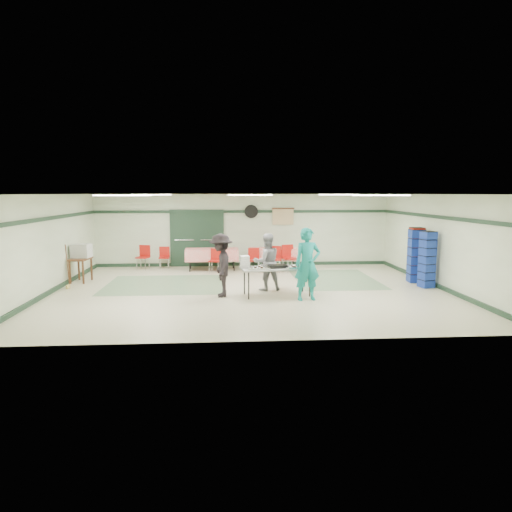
{
  "coord_description": "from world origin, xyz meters",
  "views": [
    {
      "loc": [
        -0.7,
        -12.65,
        2.73
      ],
      "look_at": [
        0.15,
        -0.3,
        1.02
      ],
      "focal_mm": 32.0,
      "sensor_mm": 36.0,
      "label": 1
    }
  ],
  "objects": [
    {
      "name": "sheet_tray_right",
      "position": [
        1.16,
        -0.79,
        0.77
      ],
      "size": [
        0.59,
        0.48,
        0.02
      ],
      "primitive_type": "cube",
      "rotation": [
        0.0,
        0.0,
        0.13
      ],
      "color": "silver",
      "rests_on": "serving_table"
    },
    {
      "name": "baseboard_back",
      "position": [
        0.0,
        4.47,
        0.06
      ],
      "size": [
        11.0,
        0.06,
        0.12
      ],
      "primitive_type": "cube",
      "color": "#1C3424",
      "rests_on": "floor"
    },
    {
      "name": "volunteer_dark",
      "position": [
        -0.81,
        -0.72,
        0.84
      ],
      "size": [
        0.69,
        1.12,
        1.68
      ],
      "primitive_type": "imported",
      "rotation": [
        0.0,
        0.0,
        -1.51
      ],
      "color": "black",
      "rests_on": "floor"
    },
    {
      "name": "dining_table_b",
      "position": [
        -1.17,
        3.55,
        0.57
      ],
      "size": [
        1.89,
        0.9,
        0.77
      ],
      "rotation": [
        0.0,
        0.0,
        0.04
      ],
      "color": "red",
      "rests_on": "floor"
    },
    {
      "name": "chair_loose_a",
      "position": [
        -2.91,
        4.02,
        0.48
      ],
      "size": [
        0.38,
        0.38,
        0.79
      ],
      "rotation": [
        0.0,
        0.0,
        0.04
      ],
      "color": "red",
      "rests_on": "floor"
    },
    {
      "name": "wall_left",
      "position": [
        -5.5,
        0.0,
        1.35
      ],
      "size": [
        0.0,
        9.0,
        9.0
      ],
      "primitive_type": "plane",
      "rotation": [
        1.57,
        0.0,
        1.57
      ],
      "color": "silver",
      "rests_on": "floor"
    },
    {
      "name": "chair_c",
      "position": [
        1.53,
        2.98,
        0.58
      ],
      "size": [
        0.57,
        0.57,
        0.94
      ],
      "rotation": [
        0.0,
        0.0,
        0.36
      ],
      "color": "red",
      "rests_on": "floor"
    },
    {
      "name": "chair_b",
      "position": [
        0.31,
        2.98,
        0.51
      ],
      "size": [
        0.39,
        0.39,
        0.84
      ],
      "rotation": [
        0.0,
        0.0,
        -0.0
      ],
      "color": "red",
      "rests_on": "floor"
    },
    {
      "name": "wall_front",
      "position": [
        0.0,
        -4.5,
        1.35
      ],
      "size": [
        11.0,
        0.0,
        11.0
      ],
      "primitive_type": "plane",
      "rotation": [
        -1.57,
        0.0,
        0.0
      ],
      "color": "silver",
      "rests_on": "floor"
    },
    {
      "name": "wall_right",
      "position": [
        5.5,
        0.0,
        1.35
      ],
      "size": [
        0.0,
        9.0,
        9.0
      ],
      "primitive_type": "plane",
      "rotation": [
        1.57,
        0.0,
        -1.57
      ],
      "color": "silver",
      "rests_on": "floor"
    },
    {
      "name": "crate_stack_red",
      "position": [
        5.15,
        0.81,
        0.85
      ],
      "size": [
        0.37,
        0.37,
        1.7
      ],
      "primitive_type": "cube",
      "rotation": [
        0.0,
        0.0,
        -0.0
      ],
      "color": "maroon",
      "rests_on": "floor"
    },
    {
      "name": "green_patch_a",
      "position": [
        -2.5,
        1.0,
        0.0
      ],
      "size": [
        3.5,
        3.0,
        0.01
      ],
      "primitive_type": "cube",
      "color": "gray",
      "rests_on": "floor"
    },
    {
      "name": "chair_loose_b",
      "position": [
        -3.61,
        3.83,
        0.54
      ],
      "size": [
        0.5,
        0.5,
        0.88
      ],
      "rotation": [
        0.0,
        0.0,
        -0.27
      ],
      "color": "red",
      "rests_on": "floor"
    },
    {
      "name": "foam_box_stack",
      "position": [
        -0.17,
        -0.66,
        0.92
      ],
      "size": [
        0.26,
        0.24,
        0.32
      ],
      "primitive_type": "cube",
      "rotation": [
        0.0,
        0.0,
        0.13
      ],
      "color": "white",
      "rests_on": "serving_table"
    },
    {
      "name": "trim_right",
      "position": [
        5.47,
        0.0,
        2.05
      ],
      "size": [
        0.06,
        9.0,
        0.1
      ],
      "primitive_type": "cube",
      "rotation": [
        0.0,
        0.0,
        1.57
      ],
      "color": "#1C3424",
      "rests_on": "wall_back"
    },
    {
      "name": "trim_back",
      "position": [
        0.0,
        4.47,
        2.05
      ],
      "size": [
        11.0,
        0.06,
        0.1
      ],
      "primitive_type": "cube",
      "color": "#1C3424",
      "rests_on": "wall_back"
    },
    {
      "name": "baseboard_left",
      "position": [
        -5.47,
        0.0,
        0.06
      ],
      "size": [
        0.06,
        9.0,
        0.12
      ],
      "primitive_type": "cube",
      "rotation": [
        0.0,
        0.0,
        1.57
      ],
      "color": "#1C3424",
      "rests_on": "floor"
    },
    {
      "name": "scroll_banner",
      "position": [
        1.5,
        4.44,
        1.85
      ],
      "size": [
        0.8,
        0.02,
        0.6
      ],
      "primitive_type": "cube",
      "color": "#D8BA87",
      "rests_on": "wall_back"
    },
    {
      "name": "green_patch_b",
      "position": [
        2.8,
        1.5,
        0.0
      ],
      "size": [
        2.5,
        3.5,
        0.01
      ],
      "primitive_type": "cube",
      "color": "gray",
      "rests_on": "floor"
    },
    {
      "name": "chair_d",
      "position": [
        -1.02,
        2.97,
        0.51
      ],
      "size": [
        0.47,
        0.47,
        0.83
      ],
      "rotation": [
        0.0,
        0.0,
        -0.26
      ],
      "color": "red",
      "rests_on": "floor"
    },
    {
      "name": "double_door_left",
      "position": [
        -2.2,
        4.44,
        1.05
      ],
      "size": [
        0.9,
        0.06,
        2.1
      ],
      "primitive_type": "cube",
      "color": "#989B98",
      "rests_on": "floor"
    },
    {
      "name": "trim_left",
      "position": [
        -5.47,
        0.0,
        2.05
      ],
      "size": [
        0.06,
        9.0,
        0.1
      ],
      "primitive_type": "cube",
      "rotation": [
        0.0,
        0.0,
        1.57
      ],
      "color": "#1C3424",
      "rests_on": "wall_back"
    },
    {
      "name": "double_door_right",
      "position": [
        -1.25,
        4.44,
        1.05
      ],
      "size": [
        0.9,
        0.06,
        2.1
      ],
      "primitive_type": "cube",
      "color": "#989B98",
      "rests_on": "floor"
    },
    {
      "name": "volunteer_grey",
      "position": [
        0.47,
        -0.03,
        0.81
      ],
      "size": [
        0.9,
        0.76,
        1.61
      ],
      "primitive_type": "imported",
      "rotation": [
        0.0,
        0.0,
        3.36
      ],
      "color": "gray",
      "rests_on": "floor"
    },
    {
      "name": "broom",
      "position": [
        -5.23,
        0.65,
        0.66
      ],
      "size": [
        0.06,
        0.21,
        1.26
      ],
      "primitive_type": "cylinder",
      "rotation": [
        0.14,
        0.0,
        0.17
      ],
      "color": "brown",
      "rests_on": "floor"
    },
    {
      "name": "floor",
      "position": [
        0.0,
        0.0,
        0.0
      ],
      "size": [
        11.0,
        11.0,
        0.0
      ],
      "primitive_type": "plane",
      "color": "beige",
      "rests_on": "ground"
    },
    {
      "name": "crate_stack_blue_a",
      "position": [
        5.15,
        0.82,
        0.82
      ],
      "size": [
        0.45,
        0.45,
        1.64
      ],
      "primitive_type": "cube",
      "rotation": [
        0.0,
        0.0,
        -0.08
      ],
      "color": "navy",
      "rests_on": "floor"
    },
    {
      "name": "sheet_tray_left",
      "position": [
        0.18,
        -0.87,
        0.77
      ],
      "size": [
        0.63,
        0.51,
        0.02
      ],
      "primitive_type": "cube",
      "rotation": [
        0.0,
        0.0,
        0.13
      ],
      "color": "silver",
      "rests_on": "serving_table"
    },
    {
      "name": "door_frame",
      "position": [
        -1.73,
        4.42,
        1.05
      ],
      "size": [
        2.0,
        0.03,
        2.15
      ],
      "primitive_type": "cube",
      "color": "#1C3424",
      "rests_on": "floor"
    },
    {
      "name": "wall_fan",
      "position": [
        0.3,
        4.44,
        2.05
      ],
      "size": [
        0.5,
        0.1,
        0.5
      ],
      "primitive_type": "cylinder",
      "rotation": [
        1.57,
        0.0,
        0.0
      ],
      "color": "black",
      "rests_on": "wall_back"
    },
    {
      "name": "sheet_tray_mid",
      "position": [
        0.56,
        -0.55,
        0.77
      ],
      "size": [
        0.63,
        0.51,
        0.02
      ],
      "primitive_type": "cube",
      "rotation": [
        0.0,
        0.0,
        0.13
      ],
      "color": "silver",
      "rests_on": "serving_table"
    },
    {
      "name": "crate_stack_blue_b",
      "position": [
        5.15,
        0.03,
        0.82
      ],
      "size": [
        0.43,
        0.43,
        1.65
      ],
      "primitive_type": "cube",
      "rotation": [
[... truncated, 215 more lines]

